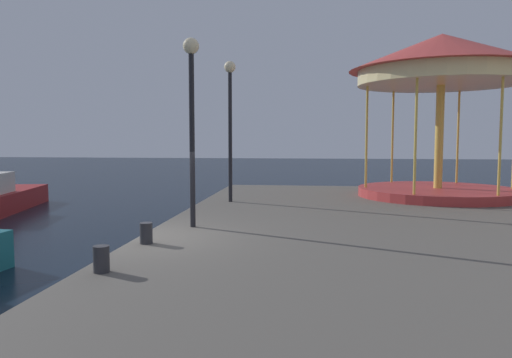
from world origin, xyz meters
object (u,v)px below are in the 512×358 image
(lamp_post_mid_promenade, at_px, (192,98))
(lamp_post_far_end, at_px, (230,106))
(bollard_north, at_px, (101,259))
(carousel, at_px, (441,76))
(bollard_center, at_px, (146,233))

(lamp_post_mid_promenade, xyz_separation_m, lamp_post_far_end, (0.10, 4.48, 0.12))
(lamp_post_far_end, xyz_separation_m, bollard_north, (-0.55, -8.29, -2.80))
(lamp_post_far_end, bearing_deg, carousel, 17.33)
(lamp_post_mid_promenade, bearing_deg, bollard_north, -96.65)
(carousel, height_order, lamp_post_mid_promenade, carousel)
(lamp_post_mid_promenade, bearing_deg, carousel, 43.45)
(bollard_center, bearing_deg, carousel, 48.57)
(bollard_north, bearing_deg, lamp_post_mid_promenade, 83.35)
(bollard_north, bearing_deg, lamp_post_far_end, 86.22)
(carousel, xyz_separation_m, lamp_post_far_end, (-6.89, -2.15, -1.13))
(carousel, relative_size, bollard_center, 15.47)
(carousel, bearing_deg, lamp_post_far_end, -162.67)
(carousel, distance_m, bollard_center, 11.92)
(bollard_center, bearing_deg, bollard_north, -89.66)
(carousel, xyz_separation_m, lamp_post_mid_promenade, (-6.99, -6.62, -1.24))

